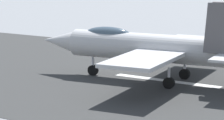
% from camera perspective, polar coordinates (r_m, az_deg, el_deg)
% --- Properties ---
extents(ground_plane, '(400.00, 400.00, 0.00)m').
position_cam_1_polar(ground_plane, '(39.31, 5.77, -2.15)').
color(ground_plane, gray).
extents(runway_strip, '(240.00, 26.00, 0.02)m').
position_cam_1_polar(runway_strip, '(39.30, 5.79, -2.14)').
color(runway_strip, '#323332').
rests_on(runway_strip, ground).
extents(fighter_jet, '(16.62, 14.62, 5.63)m').
position_cam_1_polar(fighter_jet, '(38.75, 4.14, 1.35)').
color(fighter_jet, '#AFAFB2').
rests_on(fighter_jet, ground).
extents(crew_person, '(0.56, 0.50, 1.72)m').
position_cam_1_polar(crew_person, '(54.18, -1.14, 2.25)').
color(crew_person, '#1E2338').
rests_on(crew_person, ground).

